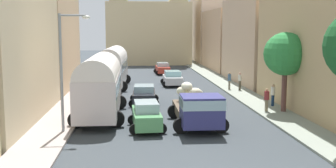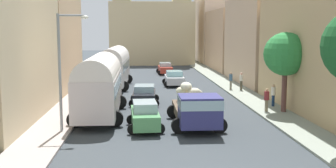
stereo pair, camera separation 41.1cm
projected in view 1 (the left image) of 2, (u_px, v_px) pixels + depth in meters
ground_plane at (159, 88)px, 40.76m from camera, size 154.00×154.00×0.00m
sidewalk_left at (86, 89)px, 40.16m from camera, size 2.50×70.00×0.14m
sidewalk_right at (231, 87)px, 41.35m from camera, size 2.50×70.00×0.14m
building_left_1 at (4, 41)px, 25.35m from camera, size 4.07×14.18×10.25m
building_left_2 at (41, 33)px, 38.88m from camera, size 5.62×12.68×11.02m
building_right_1 at (327, 20)px, 28.81m from camera, size 5.73×14.94×12.92m
building_right_2 at (257, 41)px, 44.35m from camera, size 4.69×14.07×9.29m
building_right_3 at (224, 40)px, 59.31m from camera, size 4.21×14.51×8.60m
building_right_4 at (208, 26)px, 73.41m from camera, size 4.82×13.66×12.77m
distant_church at (149, 27)px, 69.03m from camera, size 13.96×7.84×18.59m
parked_bus_0 at (100, 84)px, 26.97m from camera, size 3.39×9.23×4.15m
parked_bus_1 at (113, 65)px, 41.07m from camera, size 3.46×9.46×4.08m
cargo_truck_0 at (197, 108)px, 24.35m from camera, size 3.20×6.76×2.37m
car_0 at (173, 78)px, 42.69m from camera, size 2.41×4.12×1.55m
car_1 at (163, 68)px, 53.79m from camera, size 2.28×4.36×1.51m
car_2 at (146, 115)px, 23.95m from camera, size 2.24×4.06×1.64m
car_3 at (144, 95)px, 31.88m from camera, size 2.41×3.94×1.52m
pedestrian_0 at (267, 99)px, 28.56m from camera, size 0.40×0.40×1.76m
pedestrian_1 at (240, 80)px, 38.59m from camera, size 0.41×0.41×1.82m
pedestrian_3 at (229, 80)px, 39.11m from camera, size 0.39×0.39×1.80m
pedestrian_4 at (273, 94)px, 30.49m from camera, size 0.46×0.46×1.80m
streetlamp_near at (65, 63)px, 22.49m from camera, size 1.74×0.28×6.69m
roadside_tree_1 at (285, 54)px, 28.07m from camera, size 2.99×2.99×5.65m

